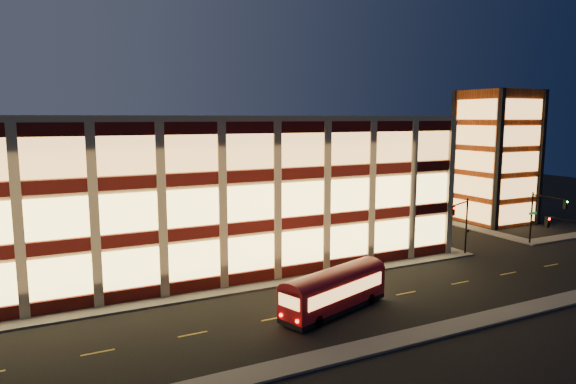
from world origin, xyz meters
TOP-DOWN VIEW (x-y plane):
  - ground at (0.00, 0.00)m, footprint 200.00×200.00m
  - sidewalk_office_south at (-3.00, 1.00)m, footprint 54.00×2.00m
  - sidewalk_office_east at (23.00, 17.00)m, footprint 2.00×30.00m
  - sidewalk_tower_south at (40.00, 1.00)m, footprint 14.00×2.00m
  - sidewalk_tower_west at (34.00, 17.00)m, footprint 2.00×30.00m
  - sidewalk_near at (0.00, -13.00)m, footprint 100.00×2.00m
  - office_building at (-2.91, 16.91)m, footprint 50.45×30.45m
  - stair_tower at (39.95, 11.95)m, footprint 8.60×8.60m
  - traffic_signal_far at (22.21, 0.24)m, footprint 3.79×1.87m
  - traffic_signal_right at (33.50, -0.62)m, footprint 1.20×4.37m
  - traffic_signal_near at (23.50, -11.03)m, footprint 0.32×4.45m
  - trolley_bus at (2.60, -6.74)m, footprint 9.86×5.38m

SIDE VIEW (x-z plane):
  - ground at x=0.00m, z-range 0.00..0.00m
  - sidewalk_office_south at x=-3.00m, z-range 0.00..0.15m
  - sidewalk_office_east at x=23.00m, z-range 0.00..0.15m
  - sidewalk_tower_south at x=40.00m, z-range 0.00..0.15m
  - sidewalk_tower_west at x=34.00m, z-range 0.00..0.15m
  - sidewalk_near at x=0.00m, z-range 0.00..0.15m
  - trolley_bus at x=2.60m, z-range 0.18..3.43m
  - traffic_signal_right at x=33.50m, z-range 1.10..7.10m
  - traffic_signal_far at x=22.21m, z-range 1.11..7.11m
  - traffic_signal_near at x=23.50m, z-range 1.13..7.13m
  - office_building at x=-2.91m, z-range 0.00..14.50m
  - stair_tower at x=39.95m, z-range -0.01..17.99m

